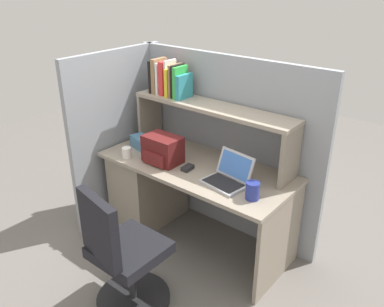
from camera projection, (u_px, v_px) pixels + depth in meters
The scene contains 13 objects.
ground_plane at pixel (196, 240), 3.49m from camera, with size 8.00×8.00×0.00m, color slate.
desk at pixel (162, 185), 3.54m from camera, with size 1.60×0.70×0.73m.
cubicle_partition_rear at pixel (224, 145), 3.43m from camera, with size 1.84×0.05×1.55m, color gray.
cubicle_partition_left at pixel (120, 136), 3.61m from camera, with size 0.05×1.06×1.55m, color gray.
overhead_hutch at pixel (212, 117), 3.17m from camera, with size 1.44×0.28×0.45m.
reference_books_on_shelf at pixel (170, 80), 3.33m from camera, with size 0.36×0.19×0.30m.
laptop at pixel (228, 177), 2.89m from camera, with size 0.34×0.31×0.22m.
backpack at pixel (162, 150), 3.19m from camera, with size 0.30×0.22×0.22m.
computer_mouse at pixel (188, 168), 3.10m from camera, with size 0.06×0.10×0.03m, color #262628.
paper_cup at pixel (127, 153), 3.29m from camera, with size 0.08×0.08×0.09m, color white.
tissue_box at pixel (142, 142), 3.47m from camera, with size 0.22×0.12×0.10m, color teal.
snack_canister at pixel (253, 191), 2.69m from camera, with size 0.10×0.10×0.13m, color navy.
office_chair at pixel (123, 260), 2.65m from camera, with size 0.52×0.52×0.93m.
Camera 1 is at (1.77, -2.22, 2.15)m, focal length 37.25 mm.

